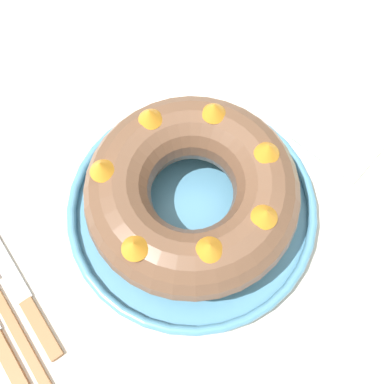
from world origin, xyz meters
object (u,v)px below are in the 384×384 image
(serving_dish, at_px, (192,208))
(bundt_cake, at_px, (192,192))
(fork, at_px, (2,303))
(napkin, at_px, (353,127))
(cake_knife, at_px, (27,303))

(serving_dish, height_order, bundt_cake, bundt_cake)
(fork, distance_m, napkin, 0.54)
(napkin, bearing_deg, cake_knife, 174.12)
(fork, xyz_separation_m, napkin, (0.54, -0.07, -0.00))
(cake_knife, bearing_deg, bundt_cake, -9.66)
(bundt_cake, relative_size, cake_knife, 1.44)
(bundt_cake, xyz_separation_m, napkin, (0.27, -0.03, -0.07))
(napkin, bearing_deg, serving_dish, 173.25)
(fork, bearing_deg, cake_knife, -34.61)
(bundt_cake, relative_size, fork, 1.26)
(napkin, bearing_deg, fork, 172.47)
(bundt_cake, bearing_deg, cake_knife, 175.12)
(serving_dish, distance_m, napkin, 0.27)
(fork, bearing_deg, napkin, -6.82)
(serving_dish, relative_size, bundt_cake, 1.25)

